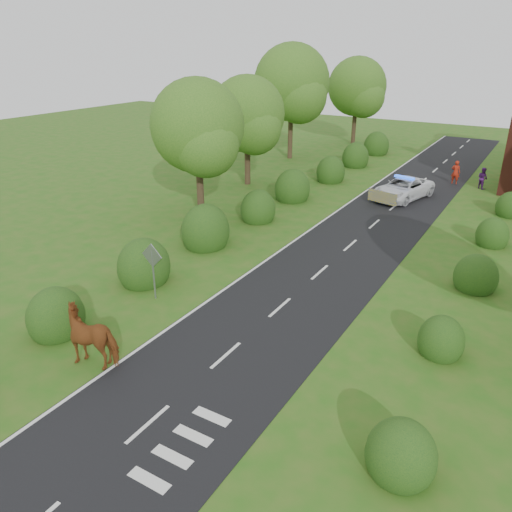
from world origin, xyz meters
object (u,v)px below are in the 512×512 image
Objects in this scene: cow at (95,338)px; pedestrian_red at (456,172)px; road_sign at (153,263)px; police_van at (403,189)px; pedestrian_purple at (483,178)px.

pedestrian_red is (5.95, 30.72, 0.05)m from cow.
road_sign is at bearing 179.08° from cow.
police_van is (4.92, 20.19, -0.93)m from road_sign.
police_van is at bearing 76.32° from road_sign.
pedestrian_red is at bearing 151.82° from cow.
pedestrian_red is 2.05m from pedestrian_purple.
road_sign is at bearing -88.96° from police_van.
pedestrian_red is at bearing 26.49° from pedestrian_purple.
cow is 1.33× the size of pedestrian_red.
cow is 24.92m from police_van.
pedestrian_purple is (9.26, 25.87, -0.86)m from road_sign.
police_van is 3.13× the size of pedestrian_red.
road_sign reaches higher than pedestrian_purple.
road_sign is 1.39× the size of pedestrian_red.
cow is at bearing -73.71° from road_sign.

